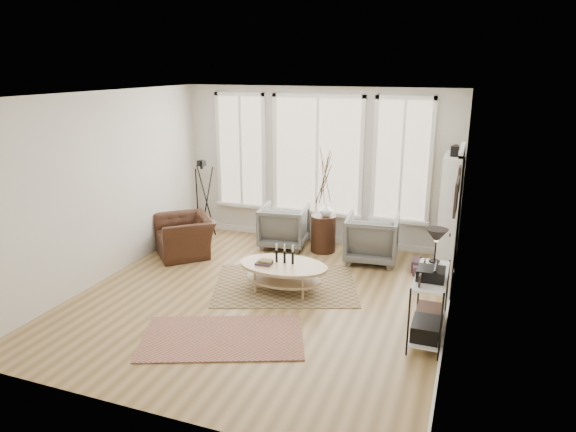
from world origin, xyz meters
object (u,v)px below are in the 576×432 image
at_px(bookcase, 450,211).
at_px(coffee_table, 283,270).
at_px(low_shelf, 430,299).
at_px(armchair_left, 284,226).
at_px(side_table, 324,203).
at_px(armchair_right, 372,238).
at_px(accent_chair, 185,236).

xyz_separation_m(bookcase, coffee_table, (-2.23, -1.88, -0.62)).
relative_size(bookcase, low_shelf, 1.58).
relative_size(armchair_left, side_table, 0.46).
height_order(low_shelf, coffee_table, low_shelf).
relative_size(armchair_right, accent_chair, 0.85).
distance_m(bookcase, accent_chair, 4.58).
bearing_deg(armchair_left, side_table, 172.22).
bearing_deg(bookcase, armchair_left, -179.73).
bearing_deg(accent_chair, armchair_right, 60.88).
bearing_deg(accent_chair, side_table, 70.20).
distance_m(coffee_table, side_table, 1.94).
height_order(low_shelf, armchair_right, low_shelf).
distance_m(low_shelf, side_table, 3.28).
bearing_deg(armchair_right, side_table, -16.49).
height_order(low_shelf, side_table, side_table).
height_order(coffee_table, armchair_right, armchair_right).
xyz_separation_m(armchair_right, side_table, (-0.92, 0.18, 0.50)).
distance_m(armchair_right, side_table, 1.06).
height_order(bookcase, side_table, bookcase).
xyz_separation_m(armchair_left, side_table, (0.76, -0.01, 0.51)).
bearing_deg(bookcase, coffee_table, -139.87).
bearing_deg(armchair_left, bookcase, 172.97).
bearing_deg(side_table, accent_chair, -156.16).
relative_size(armchair_right, side_table, 0.48).
bearing_deg(accent_chair, armchair_left, 80.15).
bearing_deg(bookcase, low_shelf, -91.28).
relative_size(bookcase, armchair_right, 2.31).
height_order(coffee_table, accent_chair, accent_chair).
distance_m(side_table, accent_chair, 2.55).
xyz_separation_m(low_shelf, armchair_right, (-1.17, 2.32, -0.10)).
distance_m(bookcase, armchair_left, 2.96).
bearing_deg(coffee_table, bookcase, 40.13).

